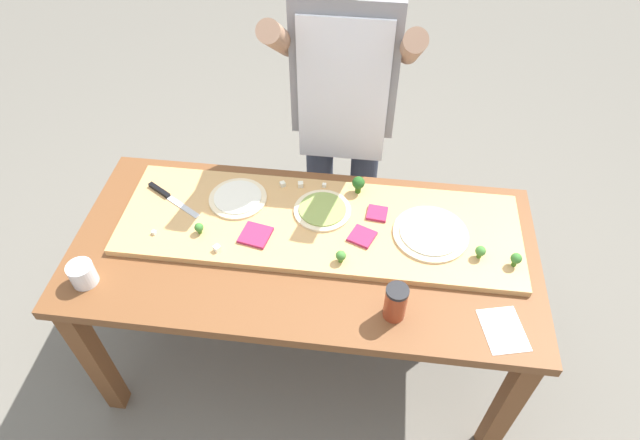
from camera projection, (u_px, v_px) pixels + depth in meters
name	position (u px, v px, depth m)	size (l,w,h in m)	color
ground_plane	(308.00, 352.00, 2.49)	(8.00, 8.00, 0.00)	#6B665B
prep_table	(305.00, 263.00, 2.00)	(1.67, 0.78, 0.77)	brown
cutting_board	(319.00, 224.00, 1.98)	(1.46, 0.46, 0.03)	tan
chefs_knife	(167.00, 195.00, 2.05)	(0.24, 0.16, 0.02)	#B7BABF
pizza_whole_pesto_green	(322.00, 210.00, 2.00)	(0.21, 0.21, 0.02)	beige
pizza_whole_cheese_artichoke	(431.00, 233.00, 1.92)	(0.27, 0.27, 0.02)	beige
pizza_whole_white_garlic	(238.00, 198.00, 2.04)	(0.22, 0.22, 0.02)	beige
pizza_slice_near_left	(256.00, 234.00, 1.92)	(0.10, 0.10, 0.01)	#9E234C
pizza_slice_far_left	(377.00, 213.00, 1.99)	(0.07, 0.07, 0.01)	#9E234C
pizza_slice_center	(362.00, 236.00, 1.91)	(0.08, 0.08, 0.01)	#9E234C
broccoli_floret_front_mid	(516.00, 259.00, 1.81)	(0.04, 0.04, 0.06)	#3F7220
broccoli_floret_center_left	(358.00, 183.00, 2.04)	(0.05, 0.05, 0.07)	#2C5915
broccoli_floret_back_left	(480.00, 251.00, 1.83)	(0.04, 0.04, 0.05)	#487A23
broccoli_floret_back_right	(341.00, 256.00, 1.82)	(0.04, 0.04, 0.05)	#487A23
broccoli_floret_center_right	(199.00, 228.00, 1.91)	(0.03, 0.03, 0.04)	#3F7220
cheese_crumble_a	(301.00, 185.00, 2.09)	(0.02, 0.02, 0.02)	silver
cheese_crumble_b	(217.00, 248.00, 1.87)	(0.02, 0.02, 0.02)	white
cheese_crumble_c	(283.00, 184.00, 2.09)	(0.02, 0.02, 0.02)	silver
cheese_crumble_d	(154.00, 232.00, 1.92)	(0.01, 0.01, 0.01)	white
cheese_crumble_e	(324.00, 185.00, 2.09)	(0.01, 0.01, 0.01)	white
flour_cup	(83.00, 275.00, 1.79)	(0.09, 0.09, 0.08)	white
sauce_jar	(396.00, 302.00, 1.68)	(0.07, 0.07, 0.13)	#99381E
recipe_note	(503.00, 330.00, 1.68)	(0.13, 0.16, 0.00)	white
cook_center	(344.00, 101.00, 2.13)	(0.54, 0.39, 1.67)	#333847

